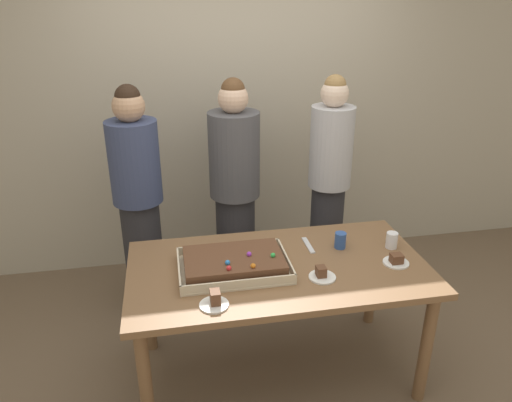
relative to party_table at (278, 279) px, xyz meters
name	(u,v)px	position (x,y,z in m)	size (l,w,h in m)	color
ground_plane	(276,370)	(0.00, 0.00, -0.68)	(12.00, 12.00, 0.00)	brown
interior_back_panel	(235,88)	(0.00, 1.60, 0.82)	(8.00, 0.12, 3.00)	#B2A893
party_table	(278,279)	(0.00, 0.00, 0.00)	(1.72, 0.91, 0.77)	brown
sheet_cake	(234,263)	(-0.26, 0.00, 0.14)	(0.62, 0.42, 0.11)	beige
plated_slice_near_left	(215,301)	(-0.40, -0.31, 0.12)	(0.15, 0.15, 0.08)	white
plated_slice_near_right	(396,261)	(0.67, -0.11, 0.11)	(0.15, 0.15, 0.06)	white
plated_slice_far_left	(322,275)	(0.20, -0.17, 0.11)	(0.15, 0.15, 0.07)	white
drink_cup_nearest	(392,240)	(0.73, 0.08, 0.14)	(0.07, 0.07, 0.10)	white
drink_cup_middle	(340,240)	(0.42, 0.14, 0.14)	(0.07, 0.07, 0.10)	#2D5199
cake_server_utensil	(308,245)	(0.23, 0.20, 0.10)	(0.03, 0.20, 0.01)	silver
person_serving_front	(329,185)	(0.59, 0.86, 0.21)	(0.31, 0.31, 1.71)	#28282D
person_green_shirt_behind	(138,199)	(-0.81, 0.91, 0.19)	(0.35, 0.35, 1.68)	#28282D
person_striped_tie_right	(235,187)	(-0.10, 1.03, 0.18)	(0.38, 0.38, 1.68)	#28282D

